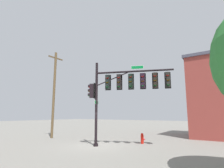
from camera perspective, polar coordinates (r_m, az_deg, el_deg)
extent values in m
plane|color=gray|center=(14.43, -5.08, -18.68)|extent=(120.00, 120.00, 0.00)
cylinder|color=black|center=(14.27, -4.89, -5.92)|extent=(0.20, 0.20, 6.39)
cylinder|color=black|center=(14.42, -5.07, -18.29)|extent=(0.36, 0.36, 0.20)
cylinder|color=black|center=(14.03, 6.69, 3.91)|extent=(5.49, 2.22, 0.14)
cylinder|color=black|center=(14.17, 0.28, 1.64)|extent=(2.50, 1.02, 1.07)
cube|color=black|center=(14.22, -1.35, 0.58)|extent=(0.43, 0.46, 1.10)
cube|color=black|center=(14.41, -1.18, 0.45)|extent=(0.42, 0.21, 1.22)
sphere|color=#FF2018|center=(14.09, -1.52, 2.09)|extent=(0.22, 0.22, 0.22)
cylinder|color=black|center=(14.04, -1.57, 2.33)|extent=(0.27, 0.22, 0.23)
sphere|color=#855607|center=(14.03, -1.53, 0.72)|extent=(0.22, 0.22, 0.22)
cylinder|color=black|center=(13.98, -1.58, 0.97)|extent=(0.27, 0.22, 0.23)
sphere|color=#0B621E|center=(13.97, -1.53, -0.65)|extent=(0.22, 0.22, 0.22)
cylinder|color=black|center=(13.92, -1.59, -0.41)|extent=(0.27, 0.22, 0.23)
cube|color=black|center=(14.03, 2.20, 0.72)|extent=(0.43, 0.45, 1.10)
cube|color=black|center=(14.22, 2.35, 0.58)|extent=(0.42, 0.20, 1.22)
sphere|color=#FF2018|center=(13.90, 2.04, 2.25)|extent=(0.22, 0.22, 0.22)
cylinder|color=black|center=(13.85, 2.00, 2.49)|extent=(0.27, 0.21, 0.23)
sphere|color=#855607|center=(13.84, 2.05, 0.87)|extent=(0.22, 0.22, 0.22)
cylinder|color=black|center=(13.79, 2.00, 1.11)|extent=(0.27, 0.21, 0.23)
sphere|color=#0B621E|center=(13.78, 2.06, -0.52)|extent=(0.22, 0.22, 0.22)
cylinder|color=black|center=(13.73, 2.01, -0.28)|extent=(0.27, 0.21, 0.23)
cube|color=black|center=(13.90, 5.83, 0.86)|extent=(0.42, 0.45, 1.10)
cube|color=black|center=(14.09, 5.95, 0.72)|extent=(0.43, 0.19, 1.22)
sphere|color=#FF2018|center=(13.77, 5.69, 2.40)|extent=(0.22, 0.22, 0.22)
cylinder|color=black|center=(13.72, 5.65, 2.65)|extent=(0.26, 0.21, 0.23)
sphere|color=#855607|center=(13.70, 5.72, 1.01)|extent=(0.22, 0.22, 0.22)
cylinder|color=black|center=(13.66, 5.68, 1.26)|extent=(0.26, 0.21, 0.23)
sphere|color=#0B621E|center=(13.65, 5.74, -0.40)|extent=(0.22, 0.22, 0.22)
cylinder|color=black|center=(13.60, 5.70, -0.15)|extent=(0.26, 0.21, 0.23)
cube|color=black|center=(13.83, 9.52, 1.00)|extent=(0.42, 0.44, 1.10)
cube|color=black|center=(14.02, 9.60, 0.86)|extent=(0.43, 0.18, 1.22)
sphere|color=#FF2018|center=(13.70, 9.41, 2.55)|extent=(0.22, 0.22, 0.22)
cylinder|color=black|center=(13.65, 9.38, 2.80)|extent=(0.26, 0.21, 0.23)
sphere|color=#855607|center=(13.63, 9.44, 1.15)|extent=(0.22, 0.22, 0.22)
cylinder|color=black|center=(13.58, 9.41, 1.40)|extent=(0.26, 0.21, 0.23)
sphere|color=#0B621E|center=(13.57, 9.48, -0.26)|extent=(0.22, 0.22, 0.22)
cylinder|color=black|center=(13.52, 9.45, -0.02)|extent=(0.26, 0.21, 0.23)
cube|color=black|center=(13.81, 13.24, 1.14)|extent=(0.42, 0.44, 1.10)
cube|color=black|center=(14.01, 13.26, 0.99)|extent=(0.43, 0.18, 1.22)
sphere|color=#FF2018|center=(13.68, 13.16, 2.68)|extent=(0.22, 0.22, 0.22)
cylinder|color=black|center=(13.63, 13.14, 2.94)|extent=(0.26, 0.21, 0.23)
sphere|color=#855607|center=(13.61, 13.21, 1.29)|extent=(0.22, 0.22, 0.22)
cylinder|color=black|center=(13.56, 13.19, 1.54)|extent=(0.26, 0.21, 0.23)
sphere|color=#0B621E|center=(13.55, 13.26, -0.13)|extent=(0.22, 0.22, 0.22)
cylinder|color=black|center=(13.50, 13.25, 0.12)|extent=(0.26, 0.21, 0.23)
cube|color=black|center=(13.85, 16.94, 1.26)|extent=(0.42, 0.45, 1.10)
cube|color=black|center=(14.05, 16.91, 1.12)|extent=(0.43, 0.18, 1.22)
sphere|color=#FF2018|center=(13.72, 16.91, 2.81)|extent=(0.22, 0.22, 0.22)
cylinder|color=black|center=(13.67, 16.92, 3.07)|extent=(0.26, 0.21, 0.23)
sphere|color=#855607|center=(13.65, 16.98, 1.42)|extent=(0.22, 0.22, 0.22)
cylinder|color=black|center=(13.60, 16.98, 1.67)|extent=(0.26, 0.21, 0.23)
sphere|color=#0B621E|center=(13.60, 17.05, 0.01)|extent=(0.22, 0.22, 0.22)
cylinder|color=black|center=(13.55, 17.05, 0.26)|extent=(0.26, 0.21, 0.23)
cube|color=black|center=(14.47, -6.16, -2.14)|extent=(0.45, 0.43, 1.10)
cube|color=black|center=(14.41, -5.41, -2.12)|extent=(0.20, 0.43, 1.22)
sphere|color=#FF2018|center=(14.58, -6.88, -0.84)|extent=(0.22, 0.22, 0.22)
cylinder|color=black|center=(14.61, -7.10, -0.65)|extent=(0.21, 0.27, 0.23)
sphere|color=#855607|center=(14.53, -6.91, -2.16)|extent=(0.22, 0.22, 0.22)
cylinder|color=black|center=(14.56, -7.13, -1.97)|extent=(0.21, 0.27, 0.23)
sphere|color=#0B621E|center=(14.49, -6.93, -3.49)|extent=(0.22, 0.22, 0.22)
cylinder|color=black|center=(14.52, -7.15, -3.30)|extent=(0.21, 0.27, 0.23)
cube|color=white|center=(14.08, 7.85, 5.15)|extent=(0.88, 0.36, 0.26)
cube|color=#0C7C36|center=(14.08, 7.85, 5.15)|extent=(0.85, 0.35, 0.22)
cube|color=white|center=(14.27, -4.89, -5.69)|extent=(0.36, 0.88, 0.26)
cube|color=#13662E|center=(14.27, -4.89, -5.69)|extent=(0.35, 0.85, 0.22)
cylinder|color=brown|center=(20.03, -17.60, -2.89)|extent=(0.25, 0.25, 8.91)
cube|color=brown|center=(20.80, -17.07, 7.72)|extent=(0.12, 1.80, 0.12)
cylinder|color=red|center=(15.68, 9.37, -16.65)|extent=(0.24, 0.24, 0.65)
sphere|color=red|center=(15.64, 9.33, -15.22)|extent=(0.22, 0.22, 0.22)
cylinder|color=red|center=(15.62, 9.89, -16.55)|extent=(0.12, 0.10, 0.10)
cube|color=#A5B7C6|center=(25.62, 31.07, 1.37)|extent=(0.90, 0.04, 1.20)
cube|color=#A5B7C6|center=(25.70, 28.26, 1.13)|extent=(0.90, 0.04, 1.20)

